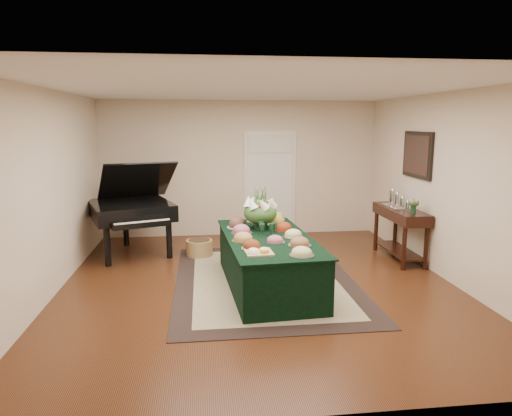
{
  "coord_description": "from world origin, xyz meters",
  "views": [
    {
      "loc": [
        -0.76,
        -6.13,
        2.26
      ],
      "look_at": [
        0.0,
        0.3,
        1.05
      ],
      "focal_mm": 32.0,
      "sensor_mm": 36.0,
      "label": 1
    }
  ],
  "objects": [
    {
      "name": "grand_piano",
      "position": [
        -1.98,
        1.79,
        0.8
      ],
      "size": [
        1.67,
        1.85,
        1.62
      ],
      "color": "black",
      "rests_on": "ground"
    },
    {
      "name": "area_rug",
      "position": [
        0.11,
        0.15,
        0.01
      ],
      "size": [
        2.57,
        3.59,
        0.01
      ],
      "color": "black",
      "rests_on": "ground"
    },
    {
      "name": "ground",
      "position": [
        0.0,
        0.0,
        0.0
      ],
      "size": [
        6.0,
        6.0,
        0.0
      ],
      "primitive_type": "plane",
      "color": "black",
      "rests_on": "ground"
    },
    {
      "name": "wicker_basket",
      "position": [
        -0.84,
        1.52,
        0.14
      ],
      "size": [
        0.45,
        0.45,
        0.28
      ],
      "primitive_type": "cylinder",
      "color": "olive",
      "rests_on": "ground"
    },
    {
      "name": "wall_painting",
      "position": [
        2.72,
        0.95,
        1.75
      ],
      "size": [
        0.05,
        0.95,
        0.75
      ],
      "color": "black",
      "rests_on": "ground"
    },
    {
      "name": "mahogany_sideboard",
      "position": [
        2.5,
        0.95,
        0.67
      ],
      "size": [
        0.45,
        1.37,
        0.87
      ],
      "color": "black",
      "rests_on": "ground"
    },
    {
      "name": "tea_service",
      "position": [
        2.5,
        1.06,
        0.98
      ],
      "size": [
        0.34,
        0.74,
        0.3
      ],
      "color": "silver",
      "rests_on": "mahogany_sideboard"
    },
    {
      "name": "cutting_board",
      "position": [
        -0.11,
        -0.87,
        0.76
      ],
      "size": [
        0.34,
        0.34,
        0.1
      ],
      "color": "tan",
      "rests_on": "buffet_table"
    },
    {
      "name": "floral_centerpiece",
      "position": [
        0.07,
        0.38,
        1.02
      ],
      "size": [
        0.51,
        0.51,
        0.51
      ],
      "color": "#143320",
      "rests_on": "buffet_table"
    },
    {
      "name": "buffet_table",
      "position": [
        0.12,
        -0.11,
        0.36
      ],
      "size": [
        1.3,
        2.49,
        0.72
      ],
      "color": "black",
      "rests_on": "ground"
    },
    {
      "name": "pink_bouquet",
      "position": [
        2.49,
        0.51,
        1.03
      ],
      "size": [
        0.19,
        0.19,
        0.24
      ],
      "color": "#143320",
      "rests_on": "mahogany_sideboard"
    },
    {
      "name": "food_platters",
      "position": [
        0.13,
        0.06,
        0.77
      ],
      "size": [
        1.01,
        2.31,
        0.13
      ],
      "color": "silver",
      "rests_on": "buffet_table"
    },
    {
      "name": "green_goblets",
      "position": [
        0.12,
        -0.03,
        0.81
      ],
      "size": [
        0.26,
        0.21,
        0.18
      ],
      "color": "#143320",
      "rests_on": "buffet_table"
    },
    {
      "name": "kitchen_doorway",
      "position": [
        0.6,
        2.97,
        1.02
      ],
      "size": [
        1.05,
        0.07,
        2.1
      ],
      "color": "white",
      "rests_on": "ground"
    }
  ]
}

